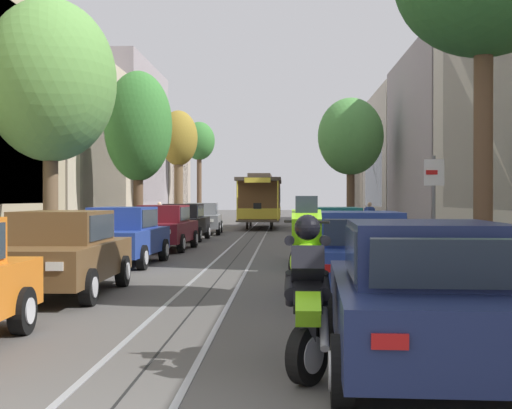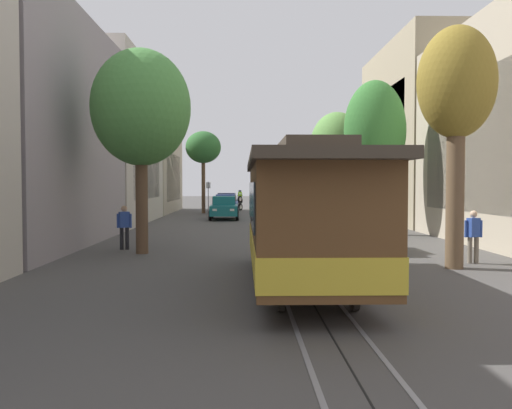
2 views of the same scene
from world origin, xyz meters
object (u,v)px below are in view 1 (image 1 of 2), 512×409
(street_tree_kerb_left_second, at_px, (50,81))
(motorcycle_with_rider, at_px, (307,281))
(parked_car_grey_sixth_left, at_px, (202,218))
(street_tree_kerb_left_far, at_px, (199,143))
(street_tree_kerb_left_fourth, at_px, (178,142))
(parked_car_teal_mid_right, at_px, (330,236))
(parked_car_navy_near_right, at_px, (422,297))
(parked_car_brown_second_left, at_px, (61,252))
(fire_hydrant, at_px, (21,261))
(street_tree_kerb_right_second, at_px, (351,137))
(parked_car_blue_second_right, at_px, (357,254))
(parked_car_maroon_fourth_left, at_px, (163,227))
(street_sign_post, at_px, (434,210))
(street_tree_kerb_left_mid, at_px, (138,127))
(parked_car_black_fifth_left, at_px, (183,222))
(pedestrian_on_left_pavement, at_px, (370,216))
(parked_car_blue_mid_left, at_px, (122,236))
(pedestrian_on_right_pavement, at_px, (159,214))
(cable_car_trolley, at_px, (260,201))

(street_tree_kerb_left_second, bearing_deg, motorcycle_with_rider, -60.83)
(parked_car_grey_sixth_left, height_order, street_tree_kerb_left_far, street_tree_kerb_left_far)
(parked_car_grey_sixth_left, distance_m, street_tree_kerb_left_fourth, 6.53)
(street_tree_kerb_left_second, xyz_separation_m, street_tree_kerb_left_far, (0.03, 33.73, 0.94))
(parked_car_teal_mid_right, xyz_separation_m, motorcycle_with_rider, (-1.01, -11.93, 0.17))
(parked_car_navy_near_right, bearing_deg, parked_car_brown_second_left, 134.29)
(parked_car_navy_near_right, bearing_deg, fire_hydrant, 131.75)
(parked_car_brown_second_left, height_order, street_tree_kerb_right_second, street_tree_kerb_right_second)
(street_tree_kerb_left_fourth, bearing_deg, fire_hydrant, -89.48)
(parked_car_brown_second_left, xyz_separation_m, motorcycle_with_rider, (4.44, -5.90, 0.17))
(street_tree_kerb_left_far, relative_size, motorcycle_with_rider, 4.08)
(parked_car_blue_second_right, bearing_deg, parked_car_maroon_fourth_left, 115.25)
(parked_car_navy_near_right, distance_m, street_sign_post, 5.80)
(street_tree_kerb_left_fourth, height_order, motorcycle_with_rider, street_tree_kerb_left_fourth)
(street_tree_kerb_left_second, relative_size, street_tree_kerb_left_mid, 1.00)
(parked_car_black_fifth_left, height_order, parked_car_blue_second_right, same)
(parked_car_grey_sixth_left, relative_size, street_tree_kerb_left_fourth, 0.64)
(parked_car_black_fifth_left, height_order, parked_car_teal_mid_right, same)
(parked_car_navy_near_right, distance_m, pedestrian_on_left_pavement, 28.78)
(parked_car_black_fifth_left, distance_m, street_sign_post, 19.03)
(parked_car_navy_near_right, xyz_separation_m, fire_hydrant, (-7.33, 8.21, -0.38))
(parked_car_brown_second_left, relative_size, motorcycle_with_rider, 2.37)
(parked_car_black_fifth_left, bearing_deg, parked_car_grey_sixth_left, 88.05)
(parked_car_blue_mid_left, distance_m, pedestrian_on_left_pavement, 18.96)
(parked_car_teal_mid_right, height_order, street_sign_post, street_sign_post)
(parked_car_maroon_fourth_left, relative_size, parked_car_navy_near_right, 1.00)
(parked_car_brown_second_left, height_order, pedestrian_on_right_pavement, pedestrian_on_right_pavement)
(parked_car_black_fifth_left, bearing_deg, parked_car_blue_second_right, -72.04)
(street_tree_kerb_left_fourth, xyz_separation_m, pedestrian_on_right_pavement, (-0.94, -0.93, -4.16))
(parked_car_grey_sixth_left, relative_size, street_tree_kerb_left_mid, 0.60)
(parked_car_black_fifth_left, distance_m, street_tree_kerb_left_second, 12.34)
(parked_car_brown_second_left, distance_m, pedestrian_on_right_pavement, 26.74)
(street_tree_kerb_left_far, bearing_deg, parked_car_blue_mid_left, -86.68)
(parked_car_grey_sixth_left, xyz_separation_m, fire_hydrant, (-1.68, -20.54, -0.38))
(parked_car_maroon_fourth_left, height_order, pedestrian_on_right_pavement, pedestrian_on_right_pavement)
(parked_car_blue_second_right, relative_size, street_sign_post, 1.69)
(parked_car_maroon_fourth_left, bearing_deg, street_tree_kerb_left_far, 94.32)
(parked_car_grey_sixth_left, relative_size, street_tree_kerb_right_second, 0.63)
(street_tree_kerb_right_second, relative_size, pedestrian_on_right_pavement, 4.37)
(parked_car_blue_mid_left, height_order, motorcycle_with_rider, motorcycle_with_rider)
(parked_car_blue_second_right, xyz_separation_m, pedestrian_on_right_pavement, (-8.38, 26.79, 0.11))
(street_sign_post, bearing_deg, parked_car_teal_mid_right, 103.35)
(parked_car_brown_second_left, xyz_separation_m, street_tree_kerb_right_second, (7.65, 23.97, 4.21))
(parked_car_blue_mid_left, distance_m, parked_car_grey_sixth_left, 16.94)
(parked_car_brown_second_left, height_order, cable_car_trolley, cable_car_trolley)
(pedestrian_on_right_pavement, bearing_deg, parked_car_grey_sixth_left, -51.84)
(pedestrian_on_left_pavement, bearing_deg, parked_car_navy_near_right, -95.71)
(parked_car_blue_second_right, distance_m, street_sign_post, 1.62)
(cable_car_trolley, bearing_deg, fire_hydrant, -98.91)
(street_sign_post, bearing_deg, street_tree_kerb_left_far, 102.85)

